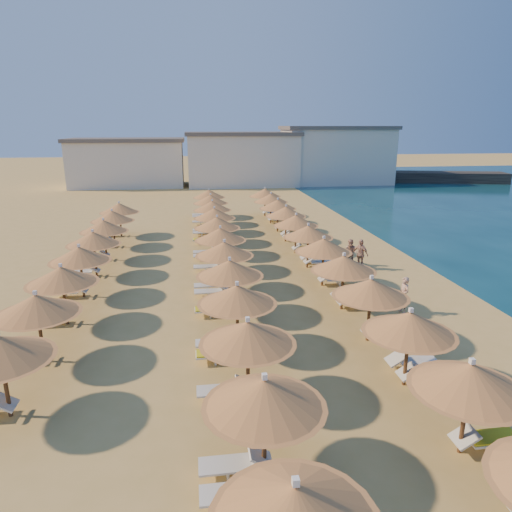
{
  "coord_description": "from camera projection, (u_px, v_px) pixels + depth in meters",
  "views": [
    {
      "loc": [
        -3.79,
        -19.74,
        8.18
      ],
      "look_at": [
        -0.49,
        4.0,
        1.3
      ],
      "focal_mm": 32.0,
      "sensor_mm": 36.0,
      "label": 1
    }
  ],
  "objects": [
    {
      "name": "beachgoer_b",
      "position": [
        351.0,
        253.0,
        27.45
      ],
      "size": [
        0.99,
        0.99,
        1.62
      ],
      "primitive_type": "imported",
      "rotation": [
        0.0,
        0.0,
        -0.77
      ],
      "color": "tan",
      "rests_on": "ground"
    },
    {
      "name": "parasol_row_west",
      "position": [
        222.0,
        242.0,
        24.47
      ],
      "size": [
        2.98,
        38.61,
        2.7
      ],
      "color": "brown",
      "rests_on": "ground"
    },
    {
      "name": "ground",
      "position": [
        278.0,
        305.0,
        21.56
      ],
      "size": [
        220.0,
        220.0,
        0.0
      ],
      "primitive_type": "plane",
      "color": "tan",
      "rests_on": "ground"
    },
    {
      "name": "loungers",
      "position": [
        236.0,
        275.0,
        24.86
      ],
      "size": [
        15.33,
        36.26,
        0.66
      ],
      "color": "silver",
      "rests_on": "ground"
    },
    {
      "name": "hotel_blocks",
      "position": [
        244.0,
        158.0,
        64.38
      ],
      "size": [
        45.12,
        9.76,
        8.1
      ],
      "color": "silver",
      "rests_on": "ground"
    },
    {
      "name": "jetty",
      "position": [
        401.0,
        177.0,
        68.52
      ],
      "size": [
        30.06,
        11.24,
        1.5
      ],
      "primitive_type": "cube",
      "rotation": [
        0.0,
        0.0,
        -0.25
      ],
      "color": "black",
      "rests_on": "ground"
    },
    {
      "name": "beachgoer_c",
      "position": [
        360.0,
        254.0,
        26.76
      ],
      "size": [
        0.97,
        1.12,
        1.81
      ],
      "primitive_type": "imported",
      "rotation": [
        0.0,
        0.0,
        -0.95
      ],
      "color": "tan",
      "rests_on": "ground"
    },
    {
      "name": "beachgoer_a",
      "position": [
        404.0,
        295.0,
        20.44
      ],
      "size": [
        0.47,
        0.66,
        1.7
      ],
      "primitive_type": "imported",
      "rotation": [
        0.0,
        0.0,
        -1.46
      ],
      "color": "tan",
      "rests_on": "ground"
    },
    {
      "name": "parasol_row_east",
      "position": [
        315.0,
        239.0,
        25.16
      ],
      "size": [
        2.98,
        38.61,
        2.7
      ],
      "color": "brown",
      "rests_on": "ground"
    },
    {
      "name": "parasol_row_inland",
      "position": [
        87.0,
        247.0,
        23.54
      ],
      "size": [
        2.98,
        25.66,
        2.7
      ],
      "color": "brown",
      "rests_on": "ground"
    }
  ]
}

